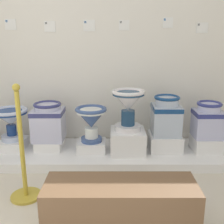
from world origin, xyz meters
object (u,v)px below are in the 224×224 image
(plinth_block_squat_floral, at_px, (14,144))
(info_placard_fifth, at_px, (169,23))
(info_placard_fourth, at_px, (125,25))
(stanchion_post_near_left, at_px, (25,167))
(antique_toilet_rightmost, at_px, (129,104))
(antique_toilet_pale_glazed, at_px, (209,119))
(antique_toilet_slender_white, at_px, (49,120))
(info_placard_sixth, at_px, (203,28))
(antique_toilet_squat_floral, at_px, (11,118))
(plinth_block_slender_white, at_px, (51,144))
(info_placard_second, at_px, (51,26))
(plinth_block_broad_patterned, at_px, (93,146))
(plinth_block_leftmost, at_px, (166,142))
(museum_bench, at_px, (121,208))
(antique_toilet_broad_patterned, at_px, (92,119))
(antique_toilet_leftmost, at_px, (167,115))
(plinth_block_pale_glazed, at_px, (207,144))
(info_placard_third, at_px, (90,25))
(plinth_block_rightmost, at_px, (128,141))
(info_placard_first, at_px, (12,24))

(plinth_block_squat_floral, relative_size, info_placard_fifth, 2.73)
(info_placard_fourth, relative_size, stanchion_post_near_left, 0.12)
(antique_toilet_rightmost, bearing_deg, info_placard_fifth, 43.10)
(antique_toilet_pale_glazed, bearing_deg, antique_toilet_slender_white, 178.11)
(antique_toilet_pale_glazed, distance_m, info_placard_sixth, 1.10)
(antique_toilet_squat_floral, bearing_deg, info_placard_fourth, 14.88)
(plinth_block_slender_white, distance_m, info_placard_second, 1.41)
(plinth_block_broad_patterned, distance_m, plinth_block_leftmost, 0.87)
(plinth_block_squat_floral, relative_size, museum_bench, 0.30)
(antique_toilet_broad_patterned, xyz_separation_m, antique_toilet_leftmost, (0.86, 0.04, 0.04))
(antique_toilet_rightmost, distance_m, stanchion_post_near_left, 1.29)
(info_placard_fourth, bearing_deg, plinth_block_pale_glazed, -22.85)
(info_placard_third, relative_size, museum_bench, 0.13)
(plinth_block_slender_white, distance_m, plinth_block_rightmost, 0.94)
(antique_toilet_squat_floral, xyz_separation_m, stanchion_post_near_left, (0.41, -0.88, -0.19))
(plinth_block_rightmost, distance_m, antique_toilet_pale_glazed, 0.96)
(antique_toilet_squat_floral, height_order, plinth_block_rightmost, antique_toilet_squat_floral)
(info_placard_second, height_order, info_placard_sixth, info_placard_second)
(antique_toilet_squat_floral, distance_m, plinth_block_pale_glazed, 2.32)
(plinth_block_slender_white, distance_m, antique_toilet_leftmost, 1.42)
(plinth_block_rightmost, bearing_deg, info_placard_sixth, 26.75)
(antique_toilet_slender_white, relative_size, antique_toilet_leftmost, 0.98)
(plinth_block_rightmost, bearing_deg, info_placard_fifth, 43.10)
(info_placard_third, bearing_deg, antique_toilet_rightmost, -44.86)
(plinth_block_leftmost, height_order, info_placard_third, info_placard_third)
(plinth_block_squat_floral, relative_size, info_placard_first, 2.50)
(antique_toilet_slender_white, height_order, plinth_block_rightmost, antique_toilet_slender_white)
(plinth_block_leftmost, relative_size, stanchion_post_near_left, 0.36)
(antique_toilet_slender_white, distance_m, info_placard_third, 1.23)
(stanchion_post_near_left, relative_size, museum_bench, 0.95)
(antique_toilet_rightmost, distance_m, plinth_block_leftmost, 0.66)
(antique_toilet_slender_white, height_order, antique_toilet_leftmost, antique_toilet_leftmost)
(antique_toilet_squat_floral, relative_size, antique_toilet_slender_white, 0.91)
(antique_toilet_squat_floral, xyz_separation_m, info_placard_sixth, (2.27, 0.35, 1.02))
(info_placard_fifth, bearing_deg, info_placard_third, 180.00)
(plinth_block_rightmost, height_order, stanchion_post_near_left, stanchion_post_near_left)
(antique_toilet_pale_glazed, bearing_deg, museum_bench, -129.18)
(info_placard_sixth, bearing_deg, antique_toilet_squat_floral, -171.12)
(plinth_block_rightmost, distance_m, antique_toilet_leftmost, 0.54)
(plinth_block_slender_white, xyz_separation_m, info_placard_fourth, (0.89, 0.34, 1.38))
(antique_toilet_slender_white, relative_size, antique_toilet_rightmost, 0.96)
(antique_toilet_squat_floral, relative_size, plinth_block_slender_white, 1.22)
(plinth_block_squat_floral, distance_m, info_placard_sixth, 2.66)
(antique_toilet_squat_floral, xyz_separation_m, plinth_block_rightmost, (1.37, -0.10, -0.25))
(antique_toilet_pale_glazed, bearing_deg, plinth_block_broad_patterned, -179.34)
(info_placard_third, height_order, info_placard_fourth, info_placard_third)
(plinth_block_leftmost, xyz_separation_m, info_placard_third, (-0.90, 0.38, 1.33))
(info_placard_first, height_order, info_placard_sixth, info_placard_first)
(antique_toilet_rightmost, distance_m, plinth_block_pale_glazed, 1.05)
(antique_toilet_rightmost, bearing_deg, plinth_block_slender_white, 173.39)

